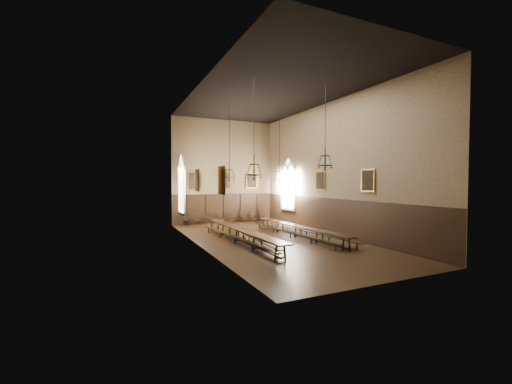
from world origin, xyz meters
TOP-DOWN VIEW (x-y plane):
  - floor at (0.00, 0.00)m, footprint 9.00×18.00m
  - ceiling at (0.00, 0.00)m, footprint 9.00×18.00m
  - wall_back at (0.00, 9.01)m, footprint 9.00×0.02m
  - wall_front at (0.00, -9.01)m, footprint 9.00×0.02m
  - wall_left at (-4.51, 0.00)m, footprint 0.02×18.00m
  - wall_right at (4.51, 0.00)m, footprint 0.02×18.00m
  - wainscot_panelling at (0.00, 0.00)m, footprint 9.00×18.00m
  - table_left at (-2.02, 0.19)m, footprint 0.94×10.64m
  - table_right at (2.02, 0.14)m, footprint 1.10×9.82m
  - bench_left_outer at (-2.48, -0.13)m, footprint 0.93×9.65m
  - bench_left_inner at (-1.42, 0.19)m, footprint 0.88×9.06m
  - bench_right_inner at (1.45, 0.15)m, footprint 0.68×9.30m
  - bench_right_outer at (2.54, -0.05)m, footprint 0.86×9.45m
  - chair_0 at (-3.43, 8.56)m, footprint 0.43×0.43m
  - chair_1 at (-2.45, 8.50)m, footprint 0.39×0.39m
  - chair_2 at (-1.55, 8.51)m, footprint 0.49×0.49m
  - chair_3 at (-0.50, 8.50)m, footprint 0.44×0.44m
  - chair_4 at (0.48, 8.52)m, footprint 0.43×0.43m
  - chair_5 at (1.56, 8.60)m, footprint 0.50×0.50m
  - chair_6 at (2.54, 8.49)m, footprint 0.52×0.52m
  - chair_7 at (3.48, 8.58)m, footprint 0.51×0.51m
  - chandelier_back_left at (-1.98, 2.10)m, footprint 0.79×0.79m
  - chandelier_back_right at (1.92, 2.48)m, footprint 0.84×0.84m
  - chandelier_front_left at (-2.27, -2.42)m, footprint 0.85×0.85m
  - chandelier_front_right at (2.03, -2.63)m, footprint 0.85×0.85m
  - portrait_back_0 at (-2.60, 8.88)m, footprint 1.10×0.12m
  - portrait_back_1 at (0.00, 8.88)m, footprint 1.10×0.12m
  - portrait_back_2 at (2.60, 8.88)m, footprint 1.10×0.12m
  - portrait_left_0 at (-4.38, 1.00)m, footprint 0.12×1.00m
  - portrait_left_1 at (-4.38, -3.50)m, footprint 0.12×1.00m
  - portrait_right_0 at (4.38, 1.00)m, footprint 0.12×1.00m
  - portrait_right_1 at (4.38, -3.50)m, footprint 0.12×1.00m
  - window_right at (4.43, 5.50)m, footprint 0.20×2.20m
  - window_left at (-4.43, 5.50)m, footprint 0.20×2.20m

SIDE VIEW (x-z plane):
  - floor at x=0.00m, z-range -0.02..0.00m
  - bench_left_inner at x=-1.42m, z-range 0.06..0.46m
  - chair_1 at x=-2.45m, z-range -0.17..0.69m
  - chair_4 at x=0.48m, z-range -0.17..0.70m
  - bench_right_inner at x=1.45m, z-range 0.06..0.48m
  - bench_right_outer at x=2.54m, z-range 0.06..0.48m
  - chair_3 at x=-0.50m, z-range -0.18..0.72m
  - bench_left_outer at x=-2.48m, z-range 0.06..0.49m
  - chair_0 at x=-3.43m, z-range -0.18..0.75m
  - chair_6 at x=2.54m, z-range -0.19..0.76m
  - chair_7 at x=3.48m, z-range -0.19..0.77m
  - chair_2 at x=-1.55m, z-range -0.20..0.81m
  - chair_5 at x=1.56m, z-range -0.21..0.83m
  - table_right at x=2.02m, z-range 0.00..0.76m
  - table_left at x=-2.02m, z-range 0.00..0.83m
  - wainscot_panelling at x=0.00m, z-range 0.00..2.50m
  - window_right at x=4.43m, z-range 1.10..5.70m
  - window_left at x=-4.43m, z-range 1.10..5.70m
  - portrait_back_0 at x=-2.60m, z-range 3.00..4.40m
  - portrait_back_1 at x=0.00m, z-range 3.00..4.40m
  - portrait_back_2 at x=2.60m, z-range 3.00..4.40m
  - portrait_left_0 at x=-4.38m, z-range 3.05..4.35m
  - portrait_left_1 at x=-4.38m, z-range 3.05..4.35m
  - portrait_right_0 at x=4.38m, z-range 3.05..4.35m
  - portrait_right_1 at x=4.38m, z-range 3.05..4.35m
  - chandelier_back_right at x=1.92m, z-range 1.50..6.84m
  - chandelier_back_left at x=-1.98m, z-range 1.64..6.89m
  - chandelier_front_left at x=-2.27m, z-range 1.73..6.91m
  - wall_back at x=0.00m, z-range 0.00..9.00m
  - wall_front at x=0.00m, z-range 0.00..9.00m
  - wall_left at x=-4.51m, z-range 0.00..9.00m
  - wall_right at x=4.51m, z-range 0.00..9.00m
  - chandelier_front_right at x=2.03m, z-range 2.54..7.15m
  - ceiling at x=0.00m, z-range 9.00..9.02m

